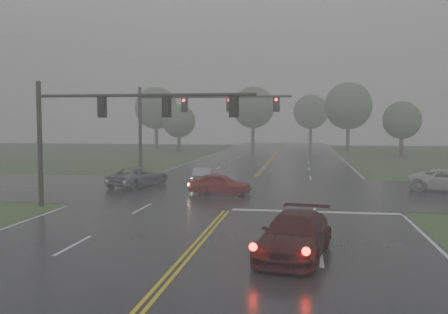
% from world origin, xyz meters
% --- Properties ---
extents(main_road, '(18.00, 160.00, 0.02)m').
position_xyz_m(main_road, '(0.00, 20.00, 0.00)').
color(main_road, black).
rests_on(main_road, ground).
extents(cross_street, '(120.00, 14.00, 0.02)m').
position_xyz_m(cross_street, '(0.00, 22.00, 0.00)').
color(cross_street, black).
rests_on(cross_street, ground).
extents(stop_bar, '(8.50, 0.50, 0.01)m').
position_xyz_m(stop_bar, '(4.50, 14.40, 0.00)').
color(stop_bar, silver).
rests_on(stop_bar, ground).
extents(sedan_maroon, '(2.91, 5.33, 1.47)m').
position_xyz_m(sedan_maroon, '(3.63, 5.76, 0.00)').
color(sedan_maroon, '#33090A').
rests_on(sedan_maroon, ground).
extents(sedan_red, '(4.06, 1.92, 1.34)m').
position_xyz_m(sedan_red, '(-1.29, 19.81, 0.00)').
color(sedan_red, maroon).
rests_on(sedan_red, ground).
extents(sedan_silver, '(1.88, 3.95, 1.25)m').
position_xyz_m(sedan_silver, '(-3.36, 24.45, 0.00)').
color(sedan_silver, '#999BA0').
rests_on(sedan_silver, ground).
extents(car_grey, '(3.89, 5.54, 1.40)m').
position_xyz_m(car_grey, '(-7.62, 22.64, 0.00)').
color(car_grey, '#585B5F').
rests_on(car_grey, ground).
extents(signal_gantry_near, '(11.88, 0.30, 6.78)m').
position_xyz_m(signal_gantry_near, '(-6.57, 13.95, 4.75)').
color(signal_gantry_near, black).
rests_on(signal_gantry_near, ground).
extents(signal_gantry_far, '(13.29, 0.39, 7.63)m').
position_xyz_m(signal_gantry_far, '(-6.12, 30.82, 5.35)').
color(signal_gantry_far, black).
rests_on(signal_gantry_far, ground).
extents(tree_nw_a, '(4.92, 4.92, 7.23)m').
position_xyz_m(tree_nw_a, '(-14.31, 60.85, 4.75)').
color(tree_nw_a, '#352A23').
rests_on(tree_nw_a, ground).
extents(tree_ne_a, '(7.35, 7.35, 10.80)m').
position_xyz_m(tree_ne_a, '(10.79, 68.86, 7.11)').
color(tree_ne_a, '#352A23').
rests_on(tree_ne_a, ground).
extents(tree_n_mid, '(7.42, 7.42, 10.90)m').
position_xyz_m(tree_n_mid, '(-4.92, 77.32, 7.17)').
color(tree_n_mid, '#352A23').
rests_on(tree_n_mid, ground).
extents(tree_e_near, '(5.01, 5.01, 7.36)m').
position_xyz_m(tree_e_near, '(16.77, 57.81, 4.83)').
color(tree_e_near, '#352A23').
rests_on(tree_e_near, ground).
extents(tree_nw_b, '(7.24, 7.24, 10.63)m').
position_xyz_m(tree_nw_b, '(-21.04, 71.68, 6.99)').
color(tree_nw_b, '#352A23').
rests_on(tree_nw_b, ground).
extents(tree_n_far, '(6.85, 6.85, 10.07)m').
position_xyz_m(tree_n_far, '(5.34, 89.30, 6.62)').
color(tree_n_far, '#352A23').
rests_on(tree_n_far, ground).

